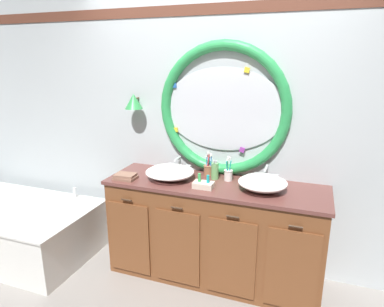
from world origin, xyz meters
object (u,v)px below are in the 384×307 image
Objects in this scene: bathtub at (17,224)px; folded_hand_towel at (125,177)px; toothbrush_holder_left at (209,169)px; sink_basin_right at (263,183)px; soap_dispenser at (215,171)px; toiletry_basket at (204,184)px; sink_basin_left at (170,172)px; toothbrush_holder_right at (228,174)px.

folded_hand_towel is (1.20, 0.14, 0.61)m from bathtub.
bathtub is 6.89× the size of toothbrush_holder_left.
sink_basin_right is 0.46m from soap_dispenser.
sink_basin_right is 1.19m from folded_hand_towel.
soap_dispenser is at bearing 163.18° from sink_basin_right.
toiletry_basket is (0.71, 0.04, 0.01)m from folded_hand_towel.
folded_hand_towel is (-0.37, -0.14, -0.04)m from sink_basin_left.
soap_dispenser is at bearing 11.98° from bathtub.
toothbrush_holder_right reaches higher than sink_basin_left.
bathtub is 3.91× the size of sink_basin_right.
toothbrush_holder_left is 0.75m from folded_hand_towel.
soap_dispenser is 0.24m from toiletry_basket.
folded_hand_towel is at bearing 6.61° from bathtub.
sink_basin_right is 2.06× the size of folded_hand_towel.
toothbrush_holder_right reaches higher than soap_dispenser.
sink_basin_left reaches higher than folded_hand_towel.
bathtub is at bearing -174.78° from toiletry_basket.
sink_basin_left is 0.81m from sink_basin_right.
folded_hand_towel is at bearing -177.13° from toiletry_basket.
toothbrush_holder_left is at bearing 36.47° from sink_basin_left.
bathtub is at bearing -173.39° from folded_hand_towel.
sink_basin_left is 2.42× the size of soap_dispenser.
sink_basin_right is at bearing -22.46° from toothbrush_holder_left.
toothbrush_holder_right is at bearing 17.79° from folded_hand_towel.
bathtub is 1.72m from sink_basin_left.
soap_dispenser is (0.08, -0.08, 0.02)m from toothbrush_holder_left.
sink_basin_left is 0.51m from toothbrush_holder_right.
toothbrush_holder_right is 1.13× the size of folded_hand_towel.
toothbrush_holder_left is at bearing 14.91° from bathtub.
soap_dispenser reaches higher than toiletry_basket.
sink_basin_right is 1.82× the size of toothbrush_holder_right.
folded_hand_towel is at bearing -158.91° from sink_basin_left.
toothbrush_holder_right reaches higher than folded_hand_towel.
toothbrush_holder_left is 0.33m from toiletry_basket.
sink_basin_left reaches higher than bathtub.
sink_basin_right is 0.56m from toothbrush_holder_left.
bathtub is 2.10m from soap_dispenser.
sink_basin_left is 0.36m from toiletry_basket.
bathtub is at bearing -165.09° from toothbrush_holder_left.
sink_basin_left is 1.98× the size of toothbrush_holder_right.
toothbrush_holder_right is 0.28m from toiletry_basket.
folded_hand_towel is 1.15× the size of toiletry_basket.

